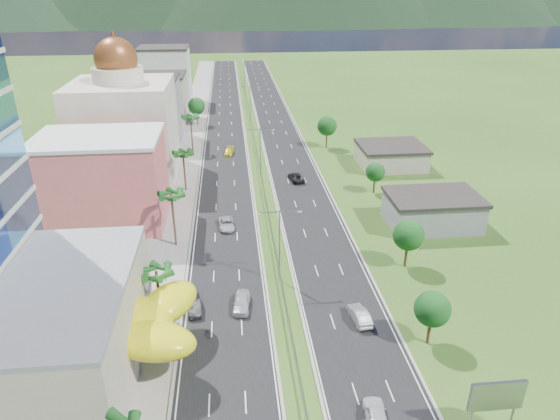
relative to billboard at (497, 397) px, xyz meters
name	(u,v)px	position (x,y,z in m)	size (l,w,h in m)	color
ground	(288,325)	(-17.00, 18.00, -4.42)	(500.00, 500.00, 0.00)	#2D5119
road_left	(225,129)	(-24.50, 108.00, -4.40)	(11.00, 260.00, 0.04)	black
road_right	(277,127)	(-9.50, 108.00, -4.40)	(11.00, 260.00, 0.04)	black
sidewalk_left	(192,130)	(-34.00, 108.00, -4.36)	(7.00, 260.00, 0.12)	gray
median_guardrail	(255,145)	(-17.00, 89.99, -3.80)	(0.10, 216.06, 0.76)	gray
streetlight_median_b	(279,239)	(-17.00, 28.00, 2.33)	(6.04, 0.25, 11.00)	gray
streetlight_median_c	(260,148)	(-17.00, 68.00, 2.33)	(6.04, 0.25, 11.00)	gray
streetlight_median_d	(250,101)	(-17.00, 113.00, 2.33)	(6.04, 0.25, 11.00)	gray
streetlight_median_e	(244,74)	(-17.00, 158.00, 2.33)	(6.04, 0.25, 11.00)	gray
lime_canopy	(110,322)	(-37.00, 14.00, 0.57)	(18.00, 15.00, 7.40)	#D1CC14
pink_shophouse	(103,182)	(-45.00, 50.00, 3.08)	(20.00, 15.00, 15.00)	#DA595D
domed_building	(125,124)	(-45.00, 73.00, 6.93)	(20.00, 20.00, 28.70)	#BCB29C
midrise_grey	(148,111)	(-44.00, 98.00, 3.58)	(16.00, 15.00, 16.00)	gray
midrise_beige	(159,98)	(-44.00, 120.00, 2.08)	(16.00, 15.00, 13.00)	#AC9D8D
midrise_white	(166,76)	(-44.00, 143.00, 4.58)	(16.00, 15.00, 18.00)	silver
billboard	(497,397)	(0.00, 0.00, 0.00)	(5.20, 0.35, 6.20)	gray
shed_near	(432,212)	(11.00, 43.00, -1.92)	(15.00, 10.00, 5.00)	gray
shed_far	(391,157)	(13.00, 73.00, -2.22)	(14.00, 12.00, 4.40)	#AC9D8D
palm_tree_b	(157,274)	(-32.50, 20.00, 2.64)	(3.60, 3.60, 8.10)	#47301C
palm_tree_c	(171,197)	(-32.50, 40.00, 4.08)	(3.60, 3.60, 9.60)	#47301C
palm_tree_d	(183,155)	(-32.50, 63.00, 3.12)	(3.60, 3.60, 8.60)	#47301C
palm_tree_e	(190,119)	(-32.50, 88.00, 3.89)	(3.60, 3.60, 9.40)	#47301C
leafy_tree_lfar	(196,106)	(-32.50, 113.00, 1.16)	(4.90, 4.90, 8.05)	#47301C
leafy_tree_ra	(432,309)	(-1.00, 13.00, 0.35)	(4.20, 4.20, 6.90)	#47301C
leafy_tree_rb	(408,235)	(2.00, 30.00, 0.76)	(4.55, 4.55, 7.47)	#47301C
leafy_tree_rc	(375,172)	(5.00, 58.00, -0.05)	(3.85, 3.85, 6.33)	#47301C
leafy_tree_rd	(327,126)	(1.00, 88.00, 1.16)	(4.90, 4.90, 8.05)	#47301C
mountain_ridge	(296,24)	(43.00, 468.00, -4.42)	(860.00, 140.00, 90.00)	black
car_white_near_left	(242,302)	(-22.54, 22.04, -3.53)	(2.01, 5.01, 1.71)	silver
car_dark_left	(194,305)	(-28.67, 22.11, -3.60)	(1.66, 4.75, 1.57)	black
car_silver_mid_left	(227,224)	(-24.38, 45.31, -3.65)	(2.44, 5.28, 1.47)	#B3B6BB
car_yellow_far_left	(229,151)	(-23.56, 85.18, -3.68)	(1.96, 4.81, 1.40)	yellow
car_white_near_right	(376,416)	(-10.28, 2.17, -3.51)	(2.07, 5.14, 1.75)	silver
car_silver_right	(359,315)	(-8.00, 17.87, -3.55)	(1.75, 5.03, 1.66)	#9FA3A6
car_dark_far_right	(296,177)	(-9.60, 66.05, -3.62)	(2.53, 5.48, 1.52)	black
motorcycle	(209,332)	(-26.63, 16.89, -3.85)	(0.50, 1.67, 1.07)	black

